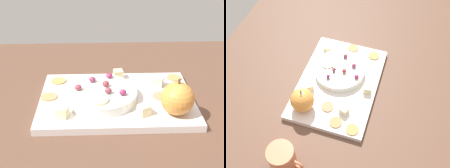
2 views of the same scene
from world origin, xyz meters
The scene contains 21 objects.
table centered at (0.00, 0.00, 1.99)cm, with size 127.07×94.74×3.98cm, color brown.
platter centered at (-0.59, -3.52, 4.89)cm, with size 39.19×27.13×1.82cm, color silver.
serving_dish centered at (3.46, -2.57, 7.04)cm, with size 18.24×18.24×2.50cm, color white.
apple_whole centered at (-14.27, 4.52, 9.73)cm, with size 7.86×7.86×7.86cm, color #E1913D.
apple_stem centered at (-14.27, 4.52, 14.26)cm, with size 0.50×0.50×1.20cm, color brown.
cheese_cube_0 centered at (-6.55, 4.99, 7.05)cm, with size 2.50×2.50×2.50cm, color beige.
cheese_cube_1 centered at (-12.21, -9.04, 7.05)cm, with size 2.50×2.50×2.50cm, color beige.
cheese_cube_2 centered at (12.36, 5.18, 7.05)cm, with size 2.50×2.50×2.50cm, color beige.
cheese_cube_3 centered at (-1.58, -14.12, 7.05)cm, with size 2.50×2.50×2.50cm, color beige.
cracker_0 centered at (-16.72, -7.61, 6.00)cm, with size 4.12×4.12×0.40cm, color #AD8452.
cracker_1 centered at (-17.59, -13.38, 6.00)cm, with size 4.12×4.12×0.40cm, color tan.
cracker_2 centered at (15.27, -12.57, 6.00)cm, with size 4.12×4.12×0.40cm, color tan.
cracker_3 centered at (16.73, -3.85, 6.00)cm, with size 4.12×4.12×0.40cm, color tan.
cracker_4 centered at (-11.94, -3.19, 6.00)cm, with size 4.12×4.12×0.40cm, color tan.
grape_0 centered at (2.13, -4.62, 9.10)cm, with size 1.78×1.60×1.62cm, color #933541.
grape_1 centered at (1.09, -9.43, 9.02)cm, with size 1.78×1.60×1.45cm, color #992A56.
grape_2 centered at (5.61, -7.20, 9.06)cm, with size 1.78×1.60×1.53cm, color #843452.
grape_3 centered at (9.09, -2.98, 9.07)cm, with size 1.78×1.60×1.55cm, color #8D3747.
grape_4 centered at (1.61, -0.98, 9.10)cm, with size 1.78×1.60×1.62cm, color #853C4E.
grape_5 centered at (-1.92, 0.30, 9.09)cm, with size 1.78×1.60×1.59cm, color #862C58.
apple_slice_0 centered at (4.13, 2.37, 8.59)cm, with size 5.07×5.07×0.60cm, color beige.
Camera 1 is at (3.34, 68.22, 47.91)cm, focal length 51.85 mm.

